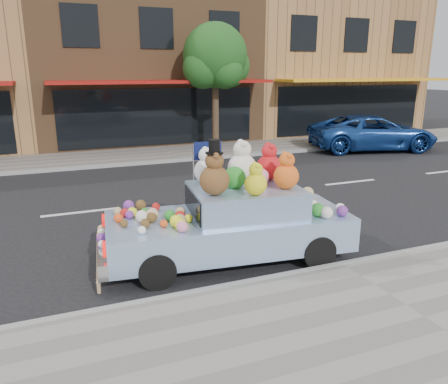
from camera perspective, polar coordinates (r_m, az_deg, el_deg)
name	(u,v)px	position (r m, az deg, el deg)	size (l,w,h in m)	color
ground	(231,196)	(12.08, 0.94, -0.48)	(120.00, 120.00, 0.00)	black
near_sidewalk	(406,309)	(6.97, 22.67, -13.87)	(60.00, 3.00, 0.12)	gray
far_sidewalk	(170,153)	(18.08, -7.06, 5.03)	(60.00, 3.00, 0.12)	gray
near_kerb	(342,266)	(7.96, 15.14, -9.33)	(60.00, 0.12, 0.13)	gray
far_kerb	(180,160)	(16.66, -5.73, 4.18)	(60.00, 0.12, 0.13)	gray
storefront_mid	(139,64)	(23.11, -11.02, 16.09)	(10.00, 9.80, 7.30)	brown
storefront_right	(311,65)	(26.91, 11.24, 15.98)	(10.00, 9.80, 7.30)	#9D7042
street_tree	(215,61)	(18.44, -1.14, 16.70)	(3.00, 2.70, 5.22)	#38281C
car_blue	(373,133)	(20.02, 18.83, 7.33)	(2.48, 5.37, 1.49)	#1C469B
art_car	(231,218)	(7.86, 0.94, -3.38)	(4.65, 2.22, 2.28)	black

